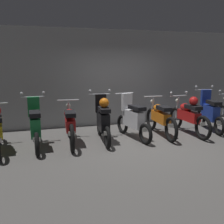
# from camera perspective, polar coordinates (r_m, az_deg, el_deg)

# --- Properties ---
(ground_plane) EXTENTS (80.00, 80.00, 0.00)m
(ground_plane) POSITION_cam_1_polar(r_m,az_deg,el_deg) (6.60, 6.05, -6.83)
(ground_plane) COLOR #565451
(back_wall) EXTENTS (16.00, 0.30, 3.00)m
(back_wall) POSITION_cam_1_polar(r_m,az_deg,el_deg) (8.47, 0.21, 7.50)
(back_wall) COLOR gray
(back_wall) RESTS_ON ground
(motorbike_slot_1) EXTENTS (0.59, 1.68, 1.29)m
(motorbike_slot_1) POSITION_cam_1_polar(r_m,az_deg,el_deg) (6.38, -16.49, -2.93)
(motorbike_slot_1) COLOR black
(motorbike_slot_1) RESTS_ON ground
(motorbike_slot_2) EXTENTS (0.56, 1.95, 1.03)m
(motorbike_slot_2) POSITION_cam_1_polar(r_m,az_deg,el_deg) (6.53, -9.17, -2.65)
(motorbike_slot_2) COLOR black
(motorbike_slot_2) RESTS_ON ground
(motorbike_slot_3) EXTENTS (0.59, 1.68, 1.29)m
(motorbike_slot_3) POSITION_cam_1_polar(r_m,az_deg,el_deg) (6.61, -1.99, -1.65)
(motorbike_slot_3) COLOR black
(motorbike_slot_3) RESTS_ON ground
(motorbike_slot_4) EXTENTS (0.57, 1.67, 1.18)m
(motorbike_slot_4) POSITION_cam_1_polar(r_m,az_deg,el_deg) (6.90, 4.52, -1.51)
(motorbike_slot_4) COLOR black
(motorbike_slot_4) RESTS_ON ground
(motorbike_slot_5) EXTENTS (0.56, 1.95, 1.03)m
(motorbike_slot_5) POSITION_cam_1_polar(r_m,az_deg,el_deg) (7.29, 10.51, -1.26)
(motorbike_slot_5) COLOR black
(motorbike_slot_5) RESTS_ON ground
(motorbike_slot_6) EXTENTS (0.59, 1.95, 1.15)m
(motorbike_slot_6) POSITION_cam_1_polar(r_m,az_deg,el_deg) (7.61, 16.39, -0.71)
(motorbike_slot_6) COLOR black
(motorbike_slot_6) RESTS_ON ground
(motorbike_slot_7) EXTENTS (0.58, 1.67, 1.29)m
(motorbike_slot_7) POSITION_cam_1_polar(r_m,az_deg,el_deg) (8.24, 20.56, -0.10)
(motorbike_slot_7) COLOR black
(motorbike_slot_7) RESTS_ON ground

